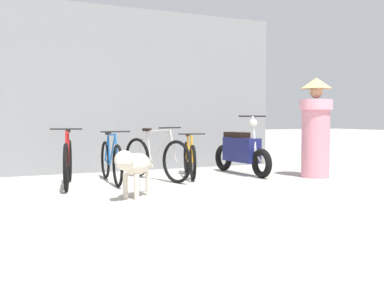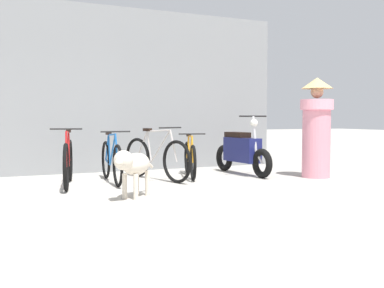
% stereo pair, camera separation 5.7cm
% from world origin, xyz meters
% --- Properties ---
extents(ground_plane, '(60.00, 60.00, 0.00)m').
position_xyz_m(ground_plane, '(0.00, 0.00, 0.00)').
color(ground_plane, '#ADA89E').
extents(shop_wall_back, '(7.10, 0.20, 3.22)m').
position_xyz_m(shop_wall_back, '(0.00, 3.44, 1.61)').
color(shop_wall_back, gray).
rests_on(shop_wall_back, ground).
extents(bicycle_0, '(0.51, 1.76, 0.91)m').
position_xyz_m(bicycle_0, '(-1.10, 1.83, 0.37)').
color(bicycle_0, black).
rests_on(bicycle_0, ground).
extents(bicycle_1, '(0.46, 1.70, 0.86)m').
position_xyz_m(bicycle_1, '(-0.40, 1.91, 0.35)').
color(bicycle_1, black).
rests_on(bicycle_1, ground).
extents(bicycle_2, '(0.64, 1.72, 0.91)m').
position_xyz_m(bicycle_2, '(0.37, 1.91, 0.37)').
color(bicycle_2, black).
rests_on(bicycle_2, ground).
extents(bicycle_3, '(0.61, 1.57, 0.80)m').
position_xyz_m(bicycle_3, '(1.06, 2.05, 0.32)').
color(bicycle_3, black).
rests_on(bicycle_3, ground).
extents(motorcycle, '(0.58, 1.78, 1.10)m').
position_xyz_m(motorcycle, '(2.09, 1.96, 0.43)').
color(motorcycle, black).
rests_on(motorcycle, ground).
extents(stray_dog, '(0.78, 0.81, 0.65)m').
position_xyz_m(stray_dog, '(-0.50, 0.36, 0.44)').
color(stray_dog, beige).
rests_on(stray_dog, ground).
extents(person_in_robes, '(0.81, 0.81, 1.77)m').
position_xyz_m(person_in_robes, '(3.07, 1.05, 0.91)').
color(person_in_robes, pink).
rests_on(person_in_robes, ground).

